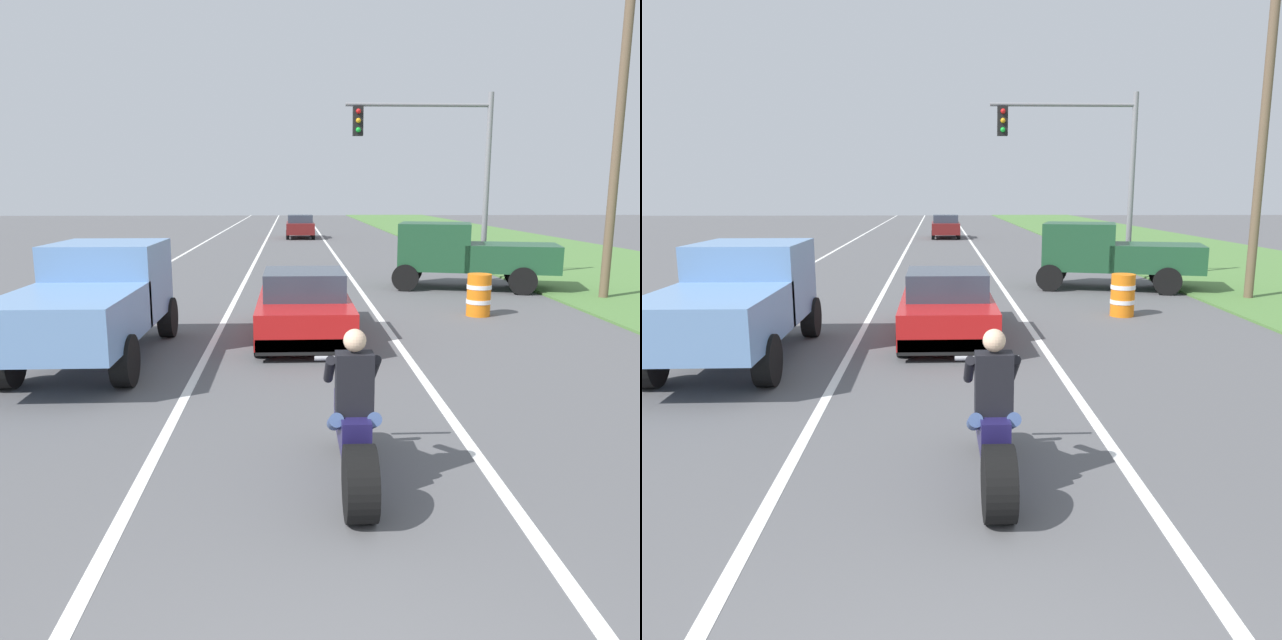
{
  "view_description": "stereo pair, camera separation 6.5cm",
  "coord_description": "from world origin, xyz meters",
  "views": [
    {
      "loc": [
        -0.26,
        -2.27,
        2.87
      ],
      "look_at": [
        0.17,
        6.9,
        1.0
      ],
      "focal_mm": 35.02,
      "sensor_mm": 36.0,
      "label": 1
    },
    {
      "loc": [
        -0.19,
        -2.27,
        2.87
      ],
      "look_at": [
        0.17,
        6.9,
        1.0
      ],
      "focal_mm": 35.02,
      "sensor_mm": 36.0,
      "label": 2
    }
  ],
  "objects": [
    {
      "name": "motorcycle_with_rider",
      "position": [
        0.34,
        3.43,
        0.59
      ],
      "size": [
        0.7,
        2.21,
        1.62
      ],
      "color": "black",
      "rests_on": "ground"
    },
    {
      "name": "lane_stripe_left_solid",
      "position": [
        -5.4,
        20.0,
        0.0
      ],
      "size": [
        0.14,
        120.0,
        0.01
      ],
      "primitive_type": "cube",
      "color": "white",
      "rests_on": "ground"
    },
    {
      "name": "lane_stripe_centre_dashed",
      "position": [
        -1.8,
        20.0,
        0.0
      ],
      "size": [
        0.14,
        120.0,
        0.01
      ],
      "primitive_type": "cube",
      "color": "white",
      "rests_on": "ground"
    },
    {
      "name": "distant_car_far_ahead",
      "position": [
        0.34,
        38.42,
        0.77
      ],
      "size": [
        1.8,
        4.0,
        1.5
      ],
      "color": "maroon",
      "rests_on": "ground"
    },
    {
      "name": "construction_barrel_nearest",
      "position": [
        4.18,
        12.14,
        0.5
      ],
      "size": [
        0.58,
        0.58,
        1.0
      ],
      "color": "orange",
      "rests_on": "ground"
    },
    {
      "name": "grass_verge_right",
      "position": [
        11.92,
        20.0,
        0.03
      ],
      "size": [
        10.0,
        120.0,
        0.06
      ],
      "primitive_type": "cube",
      "color": "#517F3D",
      "rests_on": "ground"
    },
    {
      "name": "sports_car_red",
      "position": [
        -0.01,
        10.12,
        0.63
      ],
      "size": [
        1.84,
        4.3,
        1.37
      ],
      "color": "red",
      "rests_on": "ground"
    },
    {
      "name": "lane_stripe_right_solid",
      "position": [
        1.8,
        20.0,
        0.0
      ],
      "size": [
        0.14,
        120.0,
        0.01
      ],
      "primitive_type": "cube",
      "color": "white",
      "rests_on": "ground"
    },
    {
      "name": "traffic_light_mast_near",
      "position": [
        4.67,
        18.2,
        4.01
      ],
      "size": [
        4.72,
        0.34,
        6.0
      ],
      "color": "gray",
      "rests_on": "ground"
    },
    {
      "name": "pickup_truck_left_lane_light_blue",
      "position": [
        -3.64,
        8.53,
        1.11
      ],
      "size": [
        2.02,
        4.8,
        1.98
      ],
      "color": "#6B93C6",
      "rests_on": "ground"
    },
    {
      "name": "pickup_truck_right_shoulder_dark_green",
      "position": [
        5.04,
        16.42,
        1.11
      ],
      "size": [
        5.14,
        3.14,
        1.98
      ],
      "color": "#1E4C2D",
      "rests_on": "ground"
    },
    {
      "name": "utility_pole_roadside",
      "position": [
        8.32,
        14.3,
        3.89
      ],
      "size": [
        0.24,
        0.24,
        7.78
      ],
      "primitive_type": "cylinder",
      "color": "brown",
      "rests_on": "ground"
    }
  ]
}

